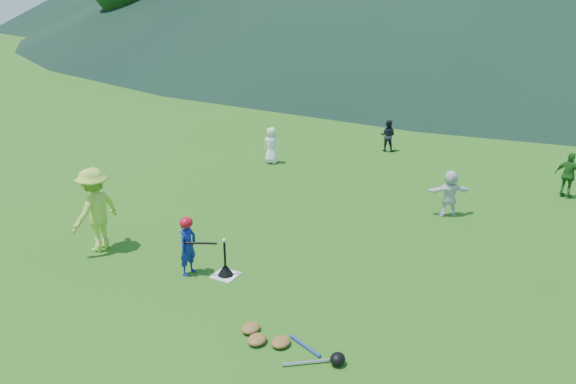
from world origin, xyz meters
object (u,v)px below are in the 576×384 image
(fielder_b, at_px, (388,136))
(fielder_d, at_px, (450,193))
(fielder_c, at_px, (569,175))
(home_plate, at_px, (226,275))
(equipment_pile, at_px, (280,342))
(fielder_a, at_px, (271,145))
(batting_tee, at_px, (225,270))
(batter_child, at_px, (188,246))
(adult_coach, at_px, (95,210))

(fielder_b, relative_size, fielder_d, 0.94)
(fielder_b, relative_size, fielder_c, 0.88)
(home_plate, xyz_separation_m, fielder_c, (5.40, 7.78, 0.60))
(home_plate, relative_size, fielder_c, 0.37)
(home_plate, bearing_deg, equipment_pile, -36.08)
(fielder_a, bearing_deg, fielder_d, 158.69)
(fielder_d, bearing_deg, fielder_b, -90.31)
(home_plate, height_order, fielder_a, fielder_a)
(fielder_c, bearing_deg, fielder_d, 66.71)
(fielder_c, distance_m, batting_tee, 9.48)
(home_plate, distance_m, equipment_pile, 2.47)
(home_plate, distance_m, batter_child, 0.90)
(fielder_d, bearing_deg, adult_coach, 8.12)
(fielder_b, bearing_deg, home_plate, 84.36)
(fielder_a, xyz_separation_m, fielder_c, (8.32, 0.96, 0.03))
(batter_child, xyz_separation_m, adult_coach, (-2.32, -0.03, 0.32))
(batter_child, relative_size, adult_coach, 0.64)
(home_plate, height_order, fielder_b, fielder_b)
(adult_coach, height_order, batting_tee, adult_coach)
(fielder_b, distance_m, batting_tee, 9.90)
(fielder_c, bearing_deg, fielder_b, -2.24)
(fielder_b, relative_size, equipment_pile, 0.59)
(equipment_pile, bearing_deg, batter_child, 155.56)
(adult_coach, relative_size, equipment_pile, 0.98)
(fielder_a, bearing_deg, home_plate, 108.39)
(fielder_d, bearing_deg, equipment_pile, 47.76)
(equipment_pile, bearing_deg, fielder_b, 100.91)
(fielder_a, bearing_deg, fielder_c, -178.15)
(fielder_d, relative_size, batting_tee, 1.66)
(home_plate, xyz_separation_m, equipment_pile, (2.00, -1.46, 0.06))
(home_plate, height_order, batting_tee, batting_tee)
(batter_child, bearing_deg, fielder_c, -36.33)
(batter_child, xyz_separation_m, fielder_b, (0.48, 10.13, -0.03))
(home_plate, distance_m, batting_tee, 0.12)
(fielder_a, bearing_deg, equipment_pile, 115.95)
(batter_child, bearing_deg, batting_tee, -68.98)
(home_plate, bearing_deg, batting_tee, 0.00)
(home_plate, height_order, batter_child, batter_child)
(fielder_a, bearing_deg, adult_coach, 84.64)
(batting_tee, bearing_deg, batter_child, -159.77)
(fielder_b, relative_size, batting_tee, 1.57)
(home_plate, height_order, equipment_pile, equipment_pile)
(fielder_a, xyz_separation_m, fielder_d, (5.90, -1.76, -0.01))
(fielder_b, height_order, fielder_c, fielder_c)
(home_plate, bearing_deg, fielder_d, 59.48)
(home_plate, relative_size, equipment_pile, 0.25)
(adult_coach, distance_m, batting_tee, 3.09)
(adult_coach, xyz_separation_m, fielder_b, (2.80, 10.16, -0.35))
(adult_coach, bearing_deg, home_plate, 95.50)
(batter_child, height_order, fielder_b, batter_child)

